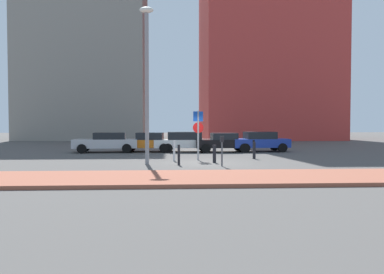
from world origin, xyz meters
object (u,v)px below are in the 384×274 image
Objects in this scene: parking_sign_post at (198,129)px; traffic_bollard_edge at (179,155)px; traffic_bollard_near at (254,150)px; parked_car_black at (224,142)px; parked_car_orange at (149,142)px; parking_meter at (222,147)px; traffic_bollard_mid at (214,154)px; traffic_bollard_far at (174,151)px; parked_car_silver at (106,142)px; parked_car_white at (184,141)px; parked_car_blue at (260,141)px; street_lamp at (147,73)px.

parking_sign_post reaches higher than traffic_bollard_edge.
parked_car_black is at bearing 100.81° from traffic_bollard_near.
parked_car_orange is at bearing 114.80° from parking_sign_post.
parking_sign_post is (3.00, -6.50, 1.01)m from parked_car_orange.
parking_meter is (3.92, -9.69, 0.22)m from parked_car_orange.
traffic_bollard_far reaches higher than traffic_bollard_mid.
parked_car_silver is 10.78m from traffic_bollard_near.
parked_car_black is at bearing -6.12° from parked_car_white.
traffic_bollard_near is (1.03, -5.40, -0.22)m from parked_car_black.
traffic_bollard_near is at bearing 10.57° from parking_sign_post.
traffic_bollard_far is at bearing -166.94° from traffic_bollard_near.
parked_car_blue is at bearing 61.63° from traffic_bollard_mid.
traffic_bollard_mid is 2.18m from traffic_bollard_edge.
parked_car_black is 4.41× the size of traffic_bollard_mid.
traffic_bollard_near is at bearing 39.77° from traffic_bollard_mid.
parked_car_white reaches higher than traffic_bollard_near.
parked_car_silver is at bearing -178.02° from parked_car_white.
street_lamp is 7.19× the size of traffic_bollard_far.
parked_car_orange is 7.89m from parked_car_blue.
parking_sign_post is (-4.88, -6.16, 0.97)m from parked_car_blue.
parked_car_silver is 10.86m from parked_car_blue.
traffic_bollard_far is at bearing 129.60° from parking_meter.
traffic_bollard_far is (1.38, 1.57, -4.01)m from street_lamp.
parked_car_blue reaches higher than parked_car_white.
parked_car_black is 7.67m from traffic_bollard_mid.
traffic_bollard_near is 4.76m from traffic_bollard_far.
street_lamp is (3.25, -8.15, 3.83)m from parked_car_silver.
parked_car_blue reaches higher than traffic_bollard_mid.
traffic_bollard_edge is at bearing -78.44° from parked_car_orange.
parking_meter is 1.43× the size of traffic_bollard_edge.
traffic_bollard_near is at bearing -43.09° from parked_car_orange.
parked_car_blue reaches higher than traffic_bollard_edge.
traffic_bollard_far is at bearing -96.97° from parked_car_white.
parked_car_black is 9.30m from parking_meter.
parking_sign_post is 4.43m from street_lamp.
street_lamp reaches higher than traffic_bollard_edge.
parked_car_blue is 4.29× the size of traffic_bollard_near.
parked_car_black reaches higher than traffic_bollard_far.
traffic_bollard_near is 0.95× the size of traffic_bollard_edge.
parked_car_silver is 1.08× the size of parked_car_blue.
parked_car_white is 7.92m from traffic_bollard_mid.
street_lamp is 8.10× the size of traffic_bollard_near.
parked_car_orange is at bearing 177.53° from parked_car_blue.
parked_car_white is at bearing 85.98° from traffic_bollard_edge.
parked_car_white is 2.79m from parked_car_black.
parked_car_silver reaches higher than parked_car_orange.
parking_sign_post is at bearing 105.97° from parking_meter.
traffic_bollard_edge is at bearing -124.55° from parked_car_blue.
parked_car_silver is at bearing 119.02° from traffic_bollard_edge.
traffic_bollard_far is (-3.60, -6.47, -0.16)m from parked_car_black.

